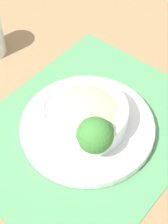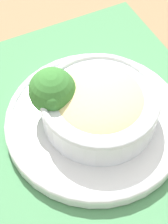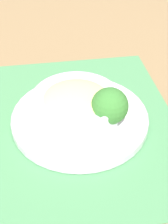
# 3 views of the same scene
# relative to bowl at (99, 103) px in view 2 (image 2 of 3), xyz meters

# --- Properties ---
(ground_plane) EXTENTS (4.00, 4.00, 0.00)m
(ground_plane) POSITION_rel_bowl_xyz_m (-0.00, 0.01, -0.05)
(ground_plane) COLOR #8C704C
(placemat) EXTENTS (0.52, 0.43, 0.00)m
(placemat) POSITION_rel_bowl_xyz_m (-0.00, 0.01, -0.05)
(placemat) COLOR #4C8C59
(placemat) RESTS_ON ground_plane
(plate) EXTENTS (0.28, 0.28, 0.02)m
(plate) POSITION_rel_bowl_xyz_m (-0.00, 0.01, -0.04)
(plate) COLOR silver
(plate) RESTS_ON placemat
(bowl) EXTENTS (0.18, 0.18, 0.06)m
(bowl) POSITION_rel_bowl_xyz_m (0.00, 0.00, 0.00)
(bowl) COLOR silver
(bowl) RESTS_ON plate
(broccoli_floret) EXTENTS (0.07, 0.07, 0.09)m
(broccoli_floret) POSITION_rel_bowl_xyz_m (0.04, 0.06, 0.02)
(broccoli_floret) COLOR #84AD5B
(broccoli_floret) RESTS_ON plate
(carrot_slice_near) EXTENTS (0.05, 0.05, 0.01)m
(carrot_slice_near) POSITION_rel_bowl_xyz_m (-0.03, 0.05, -0.03)
(carrot_slice_near) COLOR orange
(carrot_slice_near) RESTS_ON plate
(carrot_slice_middle) EXTENTS (0.05, 0.05, 0.01)m
(carrot_slice_middle) POSITION_rel_bowl_xyz_m (-0.04, 0.04, -0.03)
(carrot_slice_middle) COLOR orange
(carrot_slice_middle) RESTS_ON plate
(carrot_slice_far) EXTENTS (0.05, 0.05, 0.01)m
(carrot_slice_far) POSITION_rel_bowl_xyz_m (-0.05, 0.03, -0.03)
(carrot_slice_far) COLOR orange
(carrot_slice_far) RESTS_ON plate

